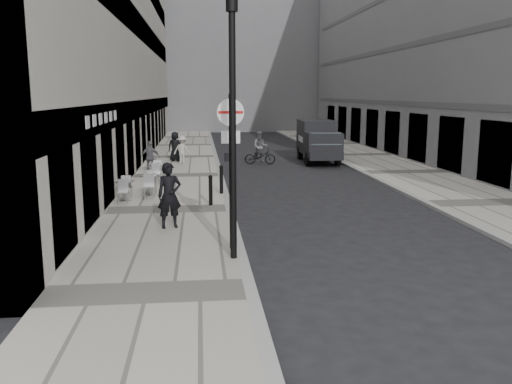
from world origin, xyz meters
TOP-DOWN VIEW (x-y plane):
  - ground at (0.00, 0.00)m, footprint 120.00×120.00m
  - sidewalk at (-2.00, 18.00)m, footprint 4.00×60.00m
  - far_sidewalk at (9.00, 18.00)m, footprint 4.00×60.00m
  - building_far at (1.50, 56.00)m, footprint 24.00×16.00m
  - walking_man at (-1.82, 7.80)m, footprint 0.76×0.59m
  - sign_post at (-0.20, 5.55)m, footprint 0.64×0.12m
  - lamppost at (-0.20, 4.74)m, footprint 0.26×0.26m
  - bollard_near at (-0.15, 13.02)m, footprint 0.14×0.14m
  - bollard_far at (-0.60, 10.87)m, footprint 0.13×0.13m
  - panel_van at (5.78, 23.09)m, footprint 2.08×5.10m
  - cyclist at (2.38, 22.39)m, footprint 1.74×0.77m
  - pedestrian_a at (-3.28, 18.52)m, footprint 0.92×0.41m
  - pedestrian_b at (-1.89, 22.06)m, footprint 1.12×0.86m
  - pedestrian_c at (-2.33, 23.35)m, footprint 0.92×0.71m
  - cafe_table_near at (-3.60, 11.87)m, footprint 0.66×1.49m
  - cafe_table_mid at (-2.80, 12.81)m, footprint 0.70×1.58m
  - cafe_table_far at (-2.80, 16.13)m, footprint 0.68×1.54m

SIDE VIEW (x-z plane):
  - ground at x=0.00m, z-range 0.00..0.00m
  - sidewalk at x=-2.00m, z-range 0.00..0.12m
  - far_sidewalk at x=9.00m, z-range 0.00..0.12m
  - cafe_table_near at x=-3.60m, z-range 0.13..0.98m
  - cafe_table_far at x=-2.80m, z-range 0.13..1.00m
  - cafe_table_mid at x=-2.80m, z-range 0.13..1.03m
  - bollard_far at x=-0.60m, z-range 0.12..1.09m
  - bollard_near at x=-0.15m, z-range 0.12..1.14m
  - cyclist at x=2.38m, z-range -0.20..1.62m
  - pedestrian_b at x=-1.89m, z-range 0.12..1.65m
  - pedestrian_a at x=-3.28m, z-range 0.12..1.68m
  - pedestrian_c at x=-2.33m, z-range 0.12..1.78m
  - walking_man at x=-1.82m, z-range 0.12..1.98m
  - panel_van at x=5.78m, z-range 0.15..2.51m
  - sign_post at x=-0.20m, z-range 0.65..4.39m
  - lamppost at x=-0.20m, z-range 0.45..6.25m
  - building_far at x=1.50m, z-range 0.00..22.00m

